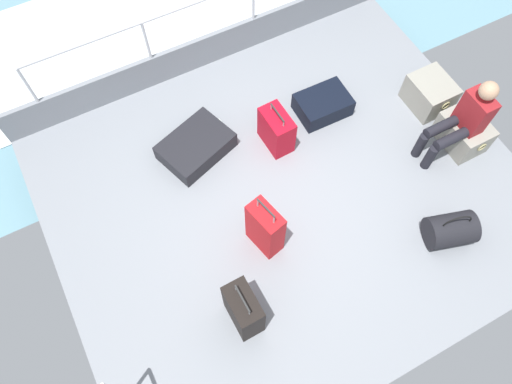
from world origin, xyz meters
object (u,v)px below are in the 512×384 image
at_px(passenger_seated, 463,119).
at_px(suitcase_3, 265,228).
at_px(cargo_crate_1, 463,132).
at_px(suitcase_4, 276,130).
at_px(suitcase_0, 244,310).
at_px(suitcase_1, 323,105).
at_px(cargo_crate_0, 430,93).
at_px(duffel_bag, 450,230).
at_px(suitcase_2, 196,146).

height_order(passenger_seated, suitcase_3, passenger_seated).
bearing_deg(cargo_crate_1, suitcase_4, -117.53).
xyz_separation_m(suitcase_0, suitcase_1, (-1.81, 2.01, -0.20)).
bearing_deg(suitcase_0, cargo_crate_0, 112.16).
xyz_separation_m(cargo_crate_1, suitcase_4, (-1.01, -1.93, 0.06)).
xyz_separation_m(suitcase_1, duffel_bag, (2.05, 0.31, 0.06)).
distance_m(suitcase_0, suitcase_4, 2.11).
relative_size(suitcase_3, duffel_bag, 1.49).
relative_size(passenger_seated, duffel_bag, 1.87).
bearing_deg(suitcase_3, duffel_bag, 63.86).
relative_size(suitcase_1, suitcase_2, 0.68).
height_order(cargo_crate_1, suitcase_4, suitcase_4).
bearing_deg(passenger_seated, suitcase_4, -119.90).
bearing_deg(suitcase_2, suitcase_3, 7.06).
distance_m(suitcase_1, suitcase_4, 0.75).
bearing_deg(cargo_crate_1, duffel_bag, -44.56).
bearing_deg(passenger_seated, duffel_bag, -38.17).
xyz_separation_m(passenger_seated, suitcase_4, (-1.01, -1.75, -0.31)).
bearing_deg(duffel_bag, cargo_crate_0, 150.06).
xyz_separation_m(suitcase_4, duffel_bag, (1.92, 1.04, -0.07)).
xyz_separation_m(passenger_seated, suitcase_2, (-1.32, -2.64, -0.45)).
bearing_deg(suitcase_0, duffel_bag, 84.16).
bearing_deg(suitcase_3, suitcase_4, 145.73).
relative_size(suitcase_1, suitcase_3, 0.74).
xyz_separation_m(suitcase_1, suitcase_4, (0.13, -0.72, 0.13)).
distance_m(suitcase_3, suitcase_4, 1.28).
bearing_deg(duffel_bag, suitcase_4, -151.58).
bearing_deg(cargo_crate_0, suitcase_2, -103.72).
bearing_deg(suitcase_1, suitcase_2, -96.53).
height_order(cargo_crate_1, suitcase_2, cargo_crate_1).
relative_size(suitcase_0, suitcase_4, 1.27).
xyz_separation_m(cargo_crate_1, suitcase_2, (-1.32, -2.82, -0.07)).
height_order(cargo_crate_0, duffel_bag, duffel_bag).
bearing_deg(suitcase_4, duffel_bag, 28.42).
distance_m(suitcase_1, suitcase_2, 1.62).
bearing_deg(suitcase_0, suitcase_4, 142.56).
relative_size(suitcase_0, suitcase_3, 0.87).
distance_m(cargo_crate_0, suitcase_2, 2.90).
relative_size(cargo_crate_1, suitcase_2, 0.63).
bearing_deg(suitcase_4, cargo_crate_1, 62.47).
relative_size(cargo_crate_1, duffel_bag, 1.03).
bearing_deg(cargo_crate_0, suitcase_0, -67.84).
distance_m(suitcase_2, suitcase_4, 0.95).
bearing_deg(suitcase_2, duffel_bag, 40.76).
distance_m(cargo_crate_0, cargo_crate_1, 0.64).
bearing_deg(suitcase_2, suitcase_1, 83.47).
bearing_deg(duffel_bag, suitcase_2, -139.24).
xyz_separation_m(suitcase_2, suitcase_4, (0.32, 0.89, 0.14)).
height_order(passenger_seated, suitcase_1, passenger_seated).
distance_m(suitcase_2, suitcase_3, 1.40).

